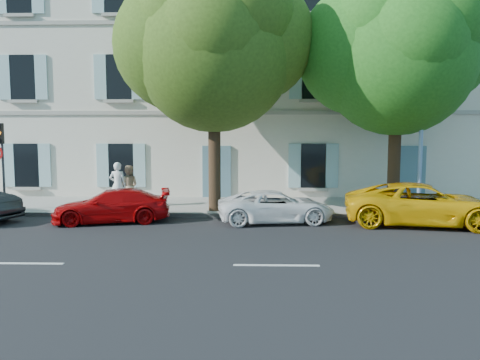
{
  "coord_description": "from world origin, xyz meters",
  "views": [
    {
      "loc": [
        -0.56,
        -14.61,
        3.05
      ],
      "look_at": [
        -1.01,
        2.0,
        1.4
      ],
      "focal_mm": 35.0,
      "sensor_mm": 36.0,
      "label": 1
    }
  ],
  "objects_px": {
    "pedestrian_a": "(118,185)",
    "pedestrian_b": "(128,186)",
    "car_white_coupe": "(276,207)",
    "car_red_coupe": "(112,206)",
    "traffic_light": "(1,147)",
    "tree_right": "(397,59)",
    "tree_left": "(214,52)",
    "street_lamp": "(424,95)",
    "car_yellow_supercar": "(423,204)"
  },
  "relations": [
    {
      "from": "pedestrian_a",
      "to": "pedestrian_b",
      "type": "bearing_deg",
      "value": -145.53
    },
    {
      "from": "car_white_coupe",
      "to": "pedestrian_a",
      "type": "bearing_deg",
      "value": 63.17
    },
    {
      "from": "car_red_coupe",
      "to": "traffic_light",
      "type": "bearing_deg",
      "value": -120.47
    },
    {
      "from": "car_white_coupe",
      "to": "tree_right",
      "type": "xyz_separation_m",
      "value": [
        4.6,
        2.04,
        5.29
      ]
    },
    {
      "from": "traffic_light",
      "to": "pedestrian_a",
      "type": "distance_m",
      "value": 4.5
    },
    {
      "from": "tree_left",
      "to": "traffic_light",
      "type": "relative_size",
      "value": 2.77
    },
    {
      "from": "street_lamp",
      "to": "pedestrian_b",
      "type": "xyz_separation_m",
      "value": [
        -11.09,
        1.24,
        -3.46
      ]
    },
    {
      "from": "traffic_light",
      "to": "pedestrian_a",
      "type": "relative_size",
      "value": 1.84
    },
    {
      "from": "car_yellow_supercar",
      "to": "traffic_light",
      "type": "relative_size",
      "value": 1.54
    },
    {
      "from": "car_white_coupe",
      "to": "tree_right",
      "type": "bearing_deg",
      "value": -73.32
    },
    {
      "from": "tree_left",
      "to": "tree_right",
      "type": "height_order",
      "value": "tree_left"
    },
    {
      "from": "car_white_coupe",
      "to": "pedestrian_a",
      "type": "distance_m",
      "value": 6.5
    },
    {
      "from": "tree_right",
      "to": "pedestrian_a",
      "type": "relative_size",
      "value": 4.95
    },
    {
      "from": "car_red_coupe",
      "to": "car_white_coupe",
      "type": "bearing_deg",
      "value": 79.4
    },
    {
      "from": "car_white_coupe",
      "to": "street_lamp",
      "type": "xyz_separation_m",
      "value": [
        5.33,
        1.18,
        3.88
      ]
    },
    {
      "from": "tree_right",
      "to": "car_white_coupe",
      "type": "bearing_deg",
      "value": -156.12
    },
    {
      "from": "tree_right",
      "to": "traffic_light",
      "type": "distance_m",
      "value": 15.26
    },
    {
      "from": "street_lamp",
      "to": "traffic_light",
      "type": "bearing_deg",
      "value": 179.16
    },
    {
      "from": "car_red_coupe",
      "to": "tree_right",
      "type": "distance_m",
      "value": 11.73
    },
    {
      "from": "car_yellow_supercar",
      "to": "pedestrian_b",
      "type": "xyz_separation_m",
      "value": [
        -10.62,
        2.79,
        0.27
      ]
    },
    {
      "from": "car_white_coupe",
      "to": "car_yellow_supercar",
      "type": "relative_size",
      "value": 0.78
    },
    {
      "from": "car_white_coupe",
      "to": "street_lamp",
      "type": "height_order",
      "value": "street_lamp"
    },
    {
      "from": "car_white_coupe",
      "to": "pedestrian_b",
      "type": "distance_m",
      "value": 6.26
    },
    {
      "from": "tree_right",
      "to": "tree_left",
      "type": "bearing_deg",
      "value": -176.06
    },
    {
      "from": "traffic_light",
      "to": "pedestrian_a",
      "type": "bearing_deg",
      "value": 10.36
    },
    {
      "from": "tree_right",
      "to": "street_lamp",
      "type": "height_order",
      "value": "tree_right"
    },
    {
      "from": "car_red_coupe",
      "to": "traffic_light",
      "type": "distance_m",
      "value": 5.26
    },
    {
      "from": "car_white_coupe",
      "to": "street_lamp",
      "type": "bearing_deg",
      "value": -84.68
    },
    {
      "from": "car_red_coupe",
      "to": "car_white_coupe",
      "type": "xyz_separation_m",
      "value": [
        5.66,
        0.13,
        -0.02
      ]
    },
    {
      "from": "tree_left",
      "to": "street_lamp",
      "type": "relative_size",
      "value": 1.21
    },
    {
      "from": "street_lamp",
      "to": "pedestrian_a",
      "type": "relative_size",
      "value": 4.21
    },
    {
      "from": "street_lamp",
      "to": "pedestrian_b",
      "type": "height_order",
      "value": "street_lamp"
    },
    {
      "from": "car_white_coupe",
      "to": "tree_right",
      "type": "relative_size",
      "value": 0.45
    },
    {
      "from": "tree_right",
      "to": "pedestrian_b",
      "type": "bearing_deg",
      "value": 177.85
    },
    {
      "from": "tree_right",
      "to": "traffic_light",
      "type": "relative_size",
      "value": 2.7
    },
    {
      "from": "car_red_coupe",
      "to": "tree_right",
      "type": "relative_size",
      "value": 0.44
    },
    {
      "from": "car_white_coupe",
      "to": "traffic_light",
      "type": "relative_size",
      "value": 1.21
    },
    {
      "from": "tree_left",
      "to": "traffic_light",
      "type": "distance_m",
      "value": 8.77
    },
    {
      "from": "tree_right",
      "to": "traffic_light",
      "type": "bearing_deg",
      "value": -177.61
    },
    {
      "from": "tree_left",
      "to": "car_white_coupe",
      "type": "bearing_deg",
      "value": -34.94
    },
    {
      "from": "car_white_coupe",
      "to": "pedestrian_b",
      "type": "xyz_separation_m",
      "value": [
        -5.75,
        2.42,
        0.42
      ]
    },
    {
      "from": "tree_left",
      "to": "pedestrian_b",
      "type": "bearing_deg",
      "value": 166.26
    },
    {
      "from": "car_red_coupe",
      "to": "tree_left",
      "type": "bearing_deg",
      "value": 104.47
    },
    {
      "from": "car_white_coupe",
      "to": "pedestrian_a",
      "type": "height_order",
      "value": "pedestrian_a"
    },
    {
      "from": "car_yellow_supercar",
      "to": "tree_left",
      "type": "relative_size",
      "value": 0.56
    },
    {
      "from": "car_red_coupe",
      "to": "traffic_light",
      "type": "height_order",
      "value": "traffic_light"
    },
    {
      "from": "car_yellow_supercar",
      "to": "tree_right",
      "type": "xyz_separation_m",
      "value": [
        -0.27,
        2.4,
        5.14
      ]
    },
    {
      "from": "tree_right",
      "to": "pedestrian_b",
      "type": "distance_m",
      "value": 11.45
    },
    {
      "from": "tree_right",
      "to": "pedestrian_a",
      "type": "xyz_separation_m",
      "value": [
        -10.7,
        0.14,
        -4.8
      ]
    },
    {
      "from": "car_yellow_supercar",
      "to": "tree_left",
      "type": "distance_m",
      "value": 9.08
    }
  ]
}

